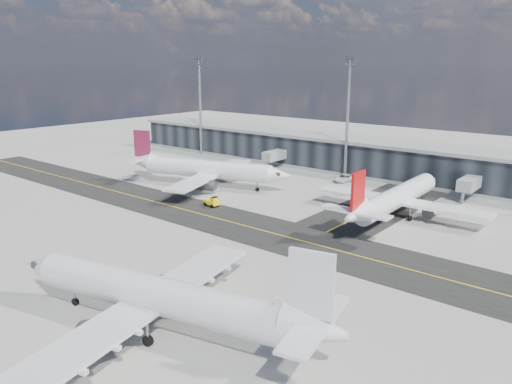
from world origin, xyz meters
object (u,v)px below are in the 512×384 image
(airliner_af, at_px, (205,169))
(baggage_tug, at_px, (212,202))
(airliner_redtail, at_px, (396,198))
(airliner_near, at_px, (162,297))
(service_van, at_px, (344,178))

(airliner_af, bearing_deg, baggage_tug, 31.51)
(airliner_redtail, relative_size, baggage_tug, 10.83)
(airliner_near, bearing_deg, service_van, 2.40)
(airliner_redtail, relative_size, airliner_near, 0.95)
(airliner_af, bearing_deg, airliner_near, 22.84)
(airliner_redtail, bearing_deg, airliner_af, -174.49)
(airliner_near, distance_m, service_van, 74.62)
(service_van, bearing_deg, airliner_redtail, -36.67)
(airliner_near, bearing_deg, airliner_af, 28.26)
(airliner_af, height_order, airliner_redtail, airliner_af)
(airliner_near, bearing_deg, airliner_redtail, -14.99)
(baggage_tug, height_order, service_van, baggage_tug)
(baggage_tug, xyz_separation_m, service_van, (9.29, 35.07, -0.21))
(service_van, bearing_deg, airliner_af, -127.94)
(airliner_af, relative_size, service_van, 6.62)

